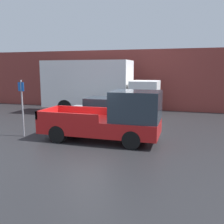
{
  "coord_description": "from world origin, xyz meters",
  "views": [
    {
      "loc": [
        3.82,
        -9.83,
        3.04
      ],
      "look_at": [
        0.57,
        1.14,
        1.09
      ],
      "focal_mm": 40.0,
      "sensor_mm": 36.0,
      "label": 1
    }
  ],
  "objects_px": {
    "pickup_truck": "(112,118)",
    "parking_sign": "(22,105)",
    "delivery_truck": "(95,86)",
    "car": "(108,112)"
  },
  "relations": [
    {
      "from": "pickup_truck",
      "to": "parking_sign",
      "type": "relative_size",
      "value": 1.98
    },
    {
      "from": "delivery_truck",
      "to": "parking_sign",
      "type": "bearing_deg",
      "value": -100.23
    },
    {
      "from": "pickup_truck",
      "to": "delivery_truck",
      "type": "relative_size",
      "value": 0.66
    },
    {
      "from": "parking_sign",
      "to": "car",
      "type": "bearing_deg",
      "value": 44.59
    },
    {
      "from": "delivery_truck",
      "to": "parking_sign",
      "type": "height_order",
      "value": "delivery_truck"
    },
    {
      "from": "delivery_truck",
      "to": "pickup_truck",
      "type": "bearing_deg",
      "value": -63.72
    },
    {
      "from": "pickup_truck",
      "to": "parking_sign",
      "type": "height_order",
      "value": "parking_sign"
    },
    {
      "from": "pickup_truck",
      "to": "car",
      "type": "xyz_separation_m",
      "value": [
        -1.04,
        2.66,
        -0.21
      ]
    },
    {
      "from": "pickup_truck",
      "to": "parking_sign",
      "type": "xyz_separation_m",
      "value": [
        -4.14,
        -0.4,
        0.46
      ]
    },
    {
      "from": "car",
      "to": "delivery_truck",
      "type": "height_order",
      "value": "delivery_truck"
    }
  ]
}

